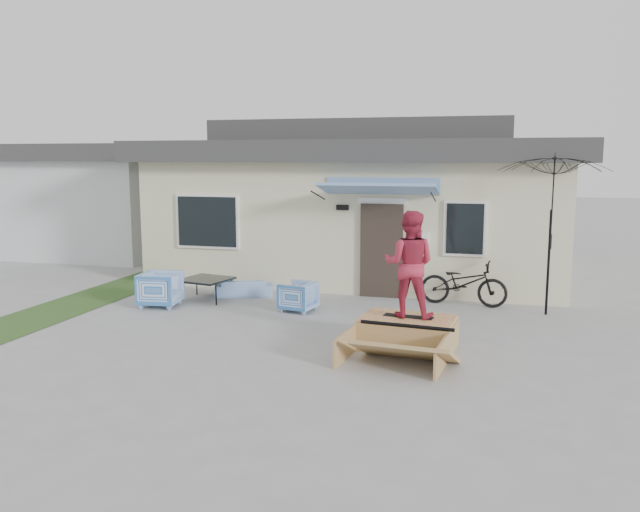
% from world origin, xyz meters
% --- Properties ---
extents(ground, '(90.00, 90.00, 0.00)m').
position_xyz_m(ground, '(0.00, 0.00, 0.00)').
color(ground, gray).
rests_on(ground, ground).
extents(grass_strip, '(1.40, 8.00, 0.01)m').
position_xyz_m(grass_strip, '(-5.20, 2.00, 0.00)').
color(grass_strip, '#2B4C20').
rests_on(grass_strip, ground).
extents(house, '(10.80, 8.49, 4.10)m').
position_xyz_m(house, '(0.00, 7.99, 1.94)').
color(house, beige).
rests_on(house, ground).
extents(neighbor_house, '(8.60, 7.60, 3.50)m').
position_xyz_m(neighbor_house, '(-10.50, 10.00, 1.78)').
color(neighbor_house, silver).
rests_on(neighbor_house, ground).
extents(loveseat, '(1.34, 0.75, 0.50)m').
position_xyz_m(loveseat, '(-2.02, 3.79, 0.25)').
color(loveseat, '#2263AF').
rests_on(loveseat, ground).
extents(armchair_left, '(0.84, 0.88, 0.81)m').
position_xyz_m(armchair_left, '(-3.32, 2.35, 0.41)').
color(armchair_left, '#2263AF').
rests_on(armchair_left, ground).
extents(armchair_right, '(0.72, 0.75, 0.67)m').
position_xyz_m(armchair_right, '(-0.41, 2.70, 0.33)').
color(armchair_right, '#2263AF').
rests_on(armchair_right, ground).
extents(coffee_table, '(1.15, 1.15, 0.48)m').
position_xyz_m(coffee_table, '(-2.67, 3.17, 0.24)').
color(coffee_table, black).
rests_on(coffee_table, ground).
extents(bicycle, '(1.88, 0.83, 1.17)m').
position_xyz_m(bicycle, '(2.82, 4.11, 0.58)').
color(bicycle, black).
rests_on(bicycle, ground).
extents(patio_umbrella, '(2.62, 2.52, 2.20)m').
position_xyz_m(patio_umbrella, '(4.47, 3.70, 1.75)').
color(patio_umbrella, black).
rests_on(patio_umbrella, ground).
extents(skate_ramp, '(1.69, 2.14, 0.50)m').
position_xyz_m(skate_ramp, '(2.08, 0.73, 0.25)').
color(skate_ramp, '#9F7A49').
rests_on(skate_ramp, ground).
extents(skateboard, '(0.83, 0.29, 0.05)m').
position_xyz_m(skateboard, '(2.09, 0.77, 0.52)').
color(skateboard, black).
rests_on(skateboard, skate_ramp).
extents(skater, '(0.88, 0.70, 1.74)m').
position_xyz_m(skater, '(2.09, 0.77, 1.42)').
color(skater, '#A7263E').
rests_on(skater, skateboard).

